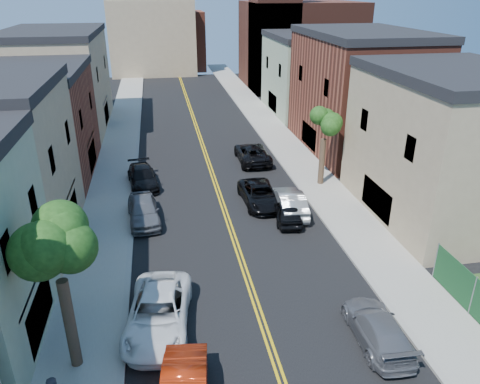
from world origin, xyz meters
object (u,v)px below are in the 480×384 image
grey_car_left (143,210)px  dark_car_right_far (252,153)px  white_pickup (158,313)px  grey_car_right (377,328)px  black_car_left (143,177)px  silver_car_right (289,202)px  black_car_right (287,211)px  black_suv_lane (260,195)px

grey_car_left → dark_car_right_far: size_ratio=0.86×
white_pickup → grey_car_right: 9.50m
black_car_left → dark_car_right_far: bearing=14.5°
black_car_left → grey_car_right: size_ratio=1.05×
black_car_left → dark_car_right_far: 10.03m
white_pickup → silver_car_right: bearing=56.5°
black_car_right → grey_car_right: bearing=100.7°
white_pickup → grey_car_right: size_ratio=1.23×
black_car_right → black_suv_lane: 2.98m
black_car_left → black_car_right: bearing=-46.3°
grey_car_left → black_suv_lane: size_ratio=0.93×
grey_car_left → dark_car_right_far: bearing=41.6°
grey_car_left → dark_car_right_far: 13.39m
black_car_left → grey_car_right: bearing=-69.7°
grey_car_left → black_car_right: size_ratio=1.19×
silver_car_right → grey_car_right: bearing=95.1°
white_pickup → black_car_right: size_ratio=1.44×
black_car_right → dark_car_right_far: bearing=-83.0°
grey_car_right → white_pickup: bearing=-13.0°
black_car_left → black_suv_lane: size_ratio=0.97×
silver_car_right → black_suv_lane: size_ratio=0.94×
grey_car_left → black_suv_lane: 8.07m
grey_car_right → dark_car_right_far: 22.78m
black_car_right → silver_car_right: bearing=-105.8°
white_pickup → black_suv_lane: (7.20, 11.75, -0.09)m
black_car_right → black_suv_lane: bearing=-59.3°
black_car_right → dark_car_right_far: (0.00, 11.21, 0.09)m
grey_car_left → black_car_left: size_ratio=0.96×
dark_car_right_far → grey_car_right: bearing=92.2°
white_pickup → black_car_left: (-0.90, 16.48, -0.09)m
dark_car_right_far → black_suv_lane: (-1.20, -8.48, -0.06)m
black_car_left → silver_car_right: (9.74, -6.42, 0.08)m
grey_car_right → dark_car_right_far: dark_car_right_far is taller
black_suv_lane → black_car_right: bearing=-68.5°
dark_car_right_far → silver_car_right: bearing=92.8°
grey_car_left → silver_car_right: (9.60, -0.42, -0.02)m
black_car_right → silver_car_right: size_ratio=0.83×
grey_car_left → black_car_left: 6.00m
black_car_left → white_pickup: bearing=-94.4°
grey_car_right → silver_car_right: silver_car_right is taller
black_suv_lane → white_pickup: bearing=-123.7°
grey_car_right → silver_car_right: bearing=-86.2°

